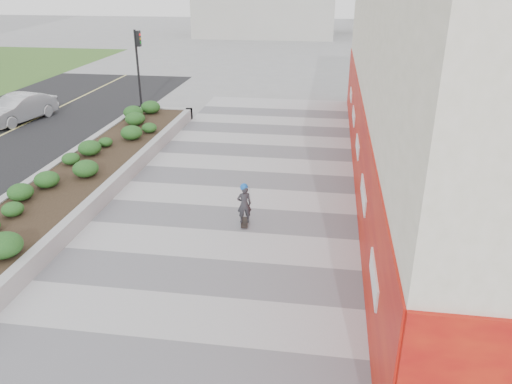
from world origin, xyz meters
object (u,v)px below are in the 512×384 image
planter (85,172)px  traffic_signal_near (138,58)px  skateboarder (244,204)px  car_silver (18,109)px

planter → traffic_signal_near: size_ratio=4.29×
skateboarder → car_silver: size_ratio=0.32×
planter → traffic_signal_near: (-1.73, 10.50, 2.34)m
traffic_signal_near → skateboarder: (7.84, -12.80, -2.09)m
car_silver → skateboarder: bearing=-23.2°
skateboarder → planter: bearing=150.9°
planter → car_silver: size_ratio=4.39×
car_silver → planter: bearing=-33.1°
planter → traffic_signal_near: bearing=99.3°
planter → skateboarder: size_ratio=13.64×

